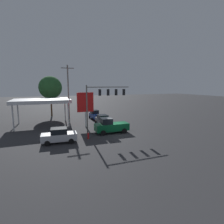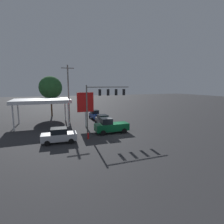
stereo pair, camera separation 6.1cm
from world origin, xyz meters
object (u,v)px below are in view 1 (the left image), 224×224
object	(u,v)px
fire_hydrant	(88,136)
sedan_far	(59,136)
utility_pole	(68,93)
hatchback_crossing	(95,115)
pickup_parked	(111,126)
price_sign	(85,103)
sedan_waiting	(103,120)
street_tree	(50,88)
traffic_signal_assembly	(104,97)

from	to	relation	value
fire_hydrant	sedan_far	bearing A→B (deg)	3.94
utility_pole	fire_hydrant	bearing A→B (deg)	95.21
hatchback_crossing	fire_hydrant	size ratio (longest dim) A/B	4.37
pickup_parked	fire_hydrant	distance (m)	4.39
utility_pole	hatchback_crossing	world-z (taller)	utility_pole
hatchback_crossing	fire_hydrant	xyz separation A→B (m)	(4.64, 13.56, -0.51)
price_sign	sedan_waiting	distance (m)	4.63
sedan_far	price_sign	bearing A→B (deg)	-121.12
street_tree	traffic_signal_assembly	bearing A→B (deg)	111.89
hatchback_crossing	street_tree	world-z (taller)	street_tree
price_sign	sedan_far	size ratio (longest dim) A/B	1.36
utility_pole	sedan_waiting	distance (m)	8.58
pickup_parked	sedan_far	bearing A→B (deg)	15.15
hatchback_crossing	pickup_parked	bearing A→B (deg)	-4.76
sedan_far	utility_pole	bearing A→B (deg)	-99.74
price_sign	sedan_waiting	xyz separation A→B (m)	(-3.25, -0.22, -3.30)
utility_pole	sedan_waiting	world-z (taller)	utility_pole
utility_pole	pickup_parked	size ratio (longest dim) A/B	2.13
utility_pole	pickup_parked	bearing A→B (deg)	116.88
utility_pole	sedan_waiting	xyz separation A→B (m)	(-5.53, 4.34, -4.92)
sedan_far	hatchback_crossing	distance (m)	16.24
sedan_waiting	pickup_parked	xyz separation A→B (m)	(0.49, 5.60, 0.16)
sedan_waiting	hatchback_crossing	distance (m)	6.23
hatchback_crossing	street_tree	xyz separation A→B (m)	(8.68, -7.35, 5.85)
utility_pole	hatchback_crossing	size ratio (longest dim) A/B	2.90
price_sign	sedan_far	bearing A→B (deg)	55.37
sedan_waiting	fire_hydrant	distance (m)	8.60
sedan_waiting	street_tree	distance (m)	17.06
utility_pole	price_sign	distance (m)	5.35
utility_pole	sedan_far	xyz separation A→B (m)	(2.81, 11.94, -4.92)
pickup_parked	utility_pole	bearing A→B (deg)	-62.27
sedan_waiting	fire_hydrant	xyz separation A→B (m)	(4.47, 7.34, -0.51)
traffic_signal_assembly	sedan_waiting	xyz separation A→B (m)	(-1.22, -4.58, -4.64)
price_sign	hatchback_crossing	xyz separation A→B (m)	(-3.42, -6.45, -3.30)
street_tree	fire_hydrant	xyz separation A→B (m)	(-4.04, 20.91, -6.36)
price_sign	street_tree	distance (m)	14.99
traffic_signal_assembly	sedan_far	xyz separation A→B (m)	(7.13, 3.03, -4.64)
sedan_far	pickup_parked	distance (m)	8.10
traffic_signal_assembly	fire_hydrant	xyz separation A→B (m)	(3.25, 2.76, -5.15)
traffic_signal_assembly	street_tree	bearing A→B (deg)	-68.11
hatchback_crossing	price_sign	bearing A→B (deg)	-29.46
traffic_signal_assembly	sedan_far	size ratio (longest dim) A/B	1.64
price_sign	fire_hydrant	world-z (taller)	price_sign
traffic_signal_assembly	sedan_waiting	distance (m)	6.63
fire_hydrant	pickup_parked	bearing A→B (deg)	-156.42
pickup_parked	street_tree	xyz separation A→B (m)	(8.02, -19.18, 5.69)
traffic_signal_assembly	hatchback_crossing	bearing A→B (deg)	-97.32
pickup_parked	fire_hydrant	bearing A→B (deg)	24.43
utility_pole	fire_hydrant	world-z (taller)	utility_pole
price_sign	sedan_far	distance (m)	9.56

